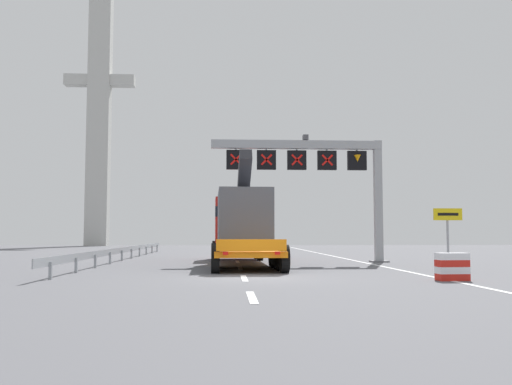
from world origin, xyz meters
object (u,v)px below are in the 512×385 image
crash_barrier_striped (452,267)px  overhead_lane_gantry (319,165)px  heavy_haul_truck_orange (240,225)px  bridge_pylon_distant (99,109)px  exit_sign_yellow (448,224)px

crash_barrier_striped → overhead_lane_gantry: bearing=101.3°
heavy_haul_truck_orange → crash_barrier_striped: size_ratio=13.66×
heavy_haul_truck_orange → bridge_pylon_distant: 49.25m
crash_barrier_striped → bridge_pylon_distant: 62.04m
heavy_haul_truck_orange → crash_barrier_striped: heavy_haul_truck_orange is taller
heavy_haul_truck_orange → bridge_pylon_distant: size_ratio=0.41×
overhead_lane_gantry → bridge_pylon_distant: bearing=116.8°
crash_barrier_striped → bridge_pylon_distant: size_ratio=0.03×
exit_sign_yellow → crash_barrier_striped: size_ratio=2.55×
overhead_lane_gantry → crash_barrier_striped: overhead_lane_gantry is taller
exit_sign_yellow → bridge_pylon_distant: (-26.22, 48.64, 15.74)m
overhead_lane_gantry → exit_sign_yellow: size_ratio=3.61×
heavy_haul_truck_orange → exit_sign_yellow: 10.38m
overhead_lane_gantry → bridge_pylon_distant: (-21.55, 42.67, 12.45)m
heavy_haul_truck_orange → bridge_pylon_distant: (-17.29, 43.36, 15.72)m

